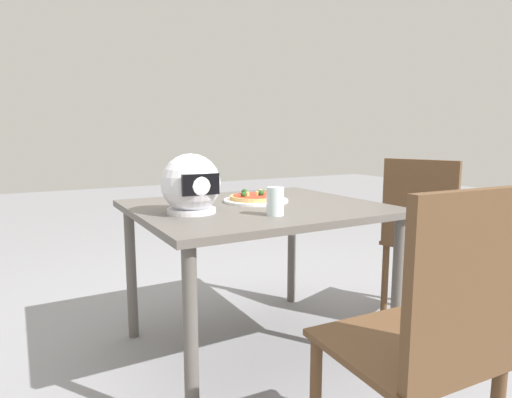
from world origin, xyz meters
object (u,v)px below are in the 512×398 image
object	(u,v)px
motorcycle_helmet	(191,185)
chair_far	(431,338)
pizza	(256,197)
chair_side	(424,233)
drinking_glass	(275,201)
dining_table	(256,221)

from	to	relation	value
motorcycle_helmet	chair_far	world-z (taller)	motorcycle_helmet
pizza	chair_side	bearing A→B (deg)	161.85
pizza	chair_side	world-z (taller)	chair_side
chair_far	pizza	bearing A→B (deg)	-95.42
drinking_glass	chair_side	world-z (taller)	chair_side
motorcycle_helmet	chair_side	world-z (taller)	motorcycle_helmet
motorcycle_helmet	drinking_glass	distance (m)	0.35
dining_table	chair_side	xyz separation A→B (m)	(-0.91, 0.20, -0.12)
dining_table	drinking_glass	distance (m)	0.30
dining_table	drinking_glass	world-z (taller)	drinking_glass
motorcycle_helmet	drinking_glass	xyz separation A→B (m)	(-0.27, 0.22, -0.06)
pizza	motorcycle_helmet	bearing A→B (deg)	19.47
dining_table	motorcycle_helmet	world-z (taller)	motorcycle_helmet
dining_table	chair_far	distance (m)	1.02
pizza	chair_far	world-z (taller)	chair_far
pizza	chair_far	size ratio (longest dim) A/B	0.28
motorcycle_helmet	chair_side	xyz separation A→B (m)	(-1.24, 0.15, -0.31)
dining_table	drinking_glass	bearing A→B (deg)	76.61
motorcycle_helmet	chair_side	distance (m)	1.29
dining_table	pizza	size ratio (longest dim) A/B	4.37
motorcycle_helmet	chair_side	size ratio (longest dim) A/B	0.27
drinking_glass	pizza	bearing A→B (deg)	-107.07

